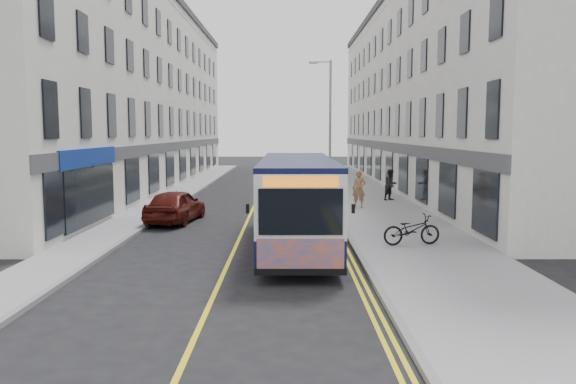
{
  "coord_description": "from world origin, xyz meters",
  "views": [
    {
      "loc": [
        1.76,
        -18.86,
        3.89
      ],
      "look_at": [
        1.78,
        2.42,
        1.6
      ],
      "focal_mm": 35.0,
      "sensor_mm": 36.0,
      "label": 1
    }
  ],
  "objects_px": {
    "pedestrian_near": "(359,189)",
    "pedestrian_far": "(391,185)",
    "car_maroon": "(176,206)",
    "bicycle": "(412,230)",
    "streetlamp": "(329,123)",
    "city_bus": "(297,198)",
    "car_white": "(297,178)"
  },
  "relations": [
    {
      "from": "pedestrian_near",
      "to": "pedestrian_far",
      "type": "bearing_deg",
      "value": 69.57
    },
    {
      "from": "car_maroon",
      "to": "pedestrian_near",
      "type": "bearing_deg",
      "value": -147.12
    },
    {
      "from": "pedestrian_far",
      "to": "car_maroon",
      "type": "height_order",
      "value": "pedestrian_far"
    },
    {
      "from": "pedestrian_near",
      "to": "car_maroon",
      "type": "xyz_separation_m",
      "value": [
        -8.42,
        -3.94,
        -0.32
      ]
    },
    {
      "from": "bicycle",
      "to": "pedestrian_far",
      "type": "relative_size",
      "value": 1.14
    },
    {
      "from": "streetlamp",
      "to": "pedestrian_far",
      "type": "distance_m",
      "value": 5.17
    },
    {
      "from": "bicycle",
      "to": "pedestrian_near",
      "type": "height_order",
      "value": "pedestrian_near"
    },
    {
      "from": "pedestrian_near",
      "to": "pedestrian_far",
      "type": "relative_size",
      "value": 1.07
    },
    {
      "from": "streetlamp",
      "to": "bicycle",
      "type": "relative_size",
      "value": 4.09
    },
    {
      "from": "pedestrian_near",
      "to": "streetlamp",
      "type": "bearing_deg",
      "value": 119.38
    },
    {
      "from": "streetlamp",
      "to": "bicycle",
      "type": "distance_m",
      "value": 14.97
    },
    {
      "from": "city_bus",
      "to": "car_maroon",
      "type": "relative_size",
      "value": 2.44
    },
    {
      "from": "pedestrian_near",
      "to": "pedestrian_far",
      "type": "height_order",
      "value": "pedestrian_near"
    },
    {
      "from": "pedestrian_far",
      "to": "bicycle",
      "type": "bearing_deg",
      "value": -135.08
    },
    {
      "from": "bicycle",
      "to": "car_white",
      "type": "relative_size",
      "value": 0.46
    },
    {
      "from": "pedestrian_far",
      "to": "car_maroon",
      "type": "xyz_separation_m",
      "value": [
        -10.55,
        -6.84,
        -0.26
      ]
    },
    {
      "from": "streetlamp",
      "to": "car_maroon",
      "type": "relative_size",
      "value": 1.89
    },
    {
      "from": "pedestrian_far",
      "to": "car_maroon",
      "type": "distance_m",
      "value": 12.58
    },
    {
      "from": "pedestrian_far",
      "to": "car_maroon",
      "type": "bearing_deg",
      "value": 175.1
    },
    {
      "from": "streetlamp",
      "to": "pedestrian_far",
      "type": "height_order",
      "value": "streetlamp"
    },
    {
      "from": "bicycle",
      "to": "pedestrian_far",
      "type": "distance_m",
      "value": 12.45
    },
    {
      "from": "streetlamp",
      "to": "pedestrian_near",
      "type": "xyz_separation_m",
      "value": [
        1.18,
        -4.93,
        -3.34
      ]
    },
    {
      "from": "car_maroon",
      "to": "city_bus",
      "type": "bearing_deg",
      "value": 143.31
    },
    {
      "from": "streetlamp",
      "to": "car_maroon",
      "type": "height_order",
      "value": "streetlamp"
    },
    {
      "from": "bicycle",
      "to": "car_maroon",
      "type": "xyz_separation_m",
      "value": [
        -8.99,
        5.51,
        0.09
      ]
    },
    {
      "from": "streetlamp",
      "to": "city_bus",
      "type": "bearing_deg",
      "value": -98.49
    },
    {
      "from": "city_bus",
      "to": "pedestrian_far",
      "type": "xyz_separation_m",
      "value": [
        5.39,
        11.91,
        -0.66
      ]
    },
    {
      "from": "car_white",
      "to": "car_maroon",
      "type": "height_order",
      "value": "car_maroon"
    },
    {
      "from": "streetlamp",
      "to": "city_bus",
      "type": "height_order",
      "value": "streetlamp"
    },
    {
      "from": "pedestrian_far",
      "to": "pedestrian_near",
      "type": "bearing_deg",
      "value": -164.22
    },
    {
      "from": "car_white",
      "to": "car_maroon",
      "type": "relative_size",
      "value": 1.01
    },
    {
      "from": "car_white",
      "to": "pedestrian_near",
      "type": "bearing_deg",
      "value": -77.21
    }
  ]
}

